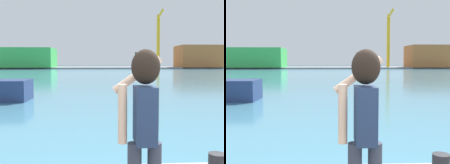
{
  "view_description": "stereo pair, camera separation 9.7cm",
  "coord_description": "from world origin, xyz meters",
  "views": [
    {
      "loc": [
        -1.15,
        -2.22,
        2.28
      ],
      "look_at": [
        -0.8,
        4.01,
        1.82
      ],
      "focal_mm": 44.05,
      "sensor_mm": 36.0,
      "label": 1
    },
    {
      "loc": [
        -1.06,
        -2.22,
        2.28
      ],
      "look_at": [
        -0.8,
        4.01,
        1.82
      ],
      "focal_mm": 44.05,
      "sensor_mm": 36.0,
      "label": 2
    }
  ],
  "objects": [
    {
      "name": "port_crane",
      "position": [
        18.7,
        85.23,
        10.95
      ],
      "size": [
        2.49,
        12.92,
        16.96
      ],
      "color": "yellow",
      "rests_on": "far_shore_dock"
    },
    {
      "name": "ground_plane",
      "position": [
        0.0,
        50.0,
        0.0
      ],
      "size": [
        220.0,
        220.0,
        0.0
      ],
      "primitive_type": "plane",
      "color": "#334751"
    },
    {
      "name": "warehouse_left",
      "position": [
        -23.8,
        87.42,
        3.47
      ],
      "size": [
        17.95,
        13.32,
        6.08
      ],
      "primitive_type": "cube",
      "color": "green",
      "rests_on": "far_shore_dock"
    },
    {
      "name": "harbor_water",
      "position": [
        0.0,
        52.0,
        0.01
      ],
      "size": [
        140.0,
        100.0,
        0.02
      ],
      "primitive_type": "cube",
      "color": "teal",
      "rests_on": "ground_plane"
    },
    {
      "name": "person_photographer",
      "position": [
        -0.69,
        0.42,
        1.73
      ],
      "size": [
        0.52,
        0.55,
        1.74
      ],
      "rotation": [
        0.0,
        0.0,
        1.55
      ],
      "color": "#2D3342",
      "rests_on": "quay_promenade"
    },
    {
      "name": "far_shore_dock",
      "position": [
        0.0,
        92.0,
        0.22
      ],
      "size": [
        140.0,
        20.0,
        0.43
      ],
      "primitive_type": "cube",
      "color": "gray",
      "rests_on": "ground_plane"
    },
    {
      "name": "warehouse_right",
      "position": [
        32.13,
        86.83,
        3.96
      ],
      "size": [
        13.2,
        10.83,
        7.06
      ],
      "primitive_type": "cube",
      "color": "#B26633",
      "rests_on": "far_shore_dock"
    }
  ]
}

